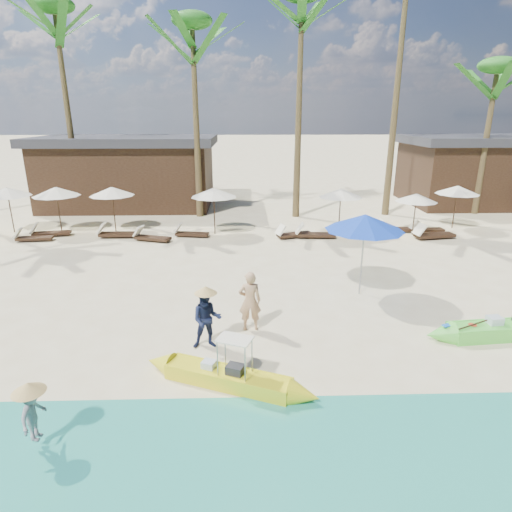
{
  "coord_description": "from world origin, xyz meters",
  "views": [
    {
      "loc": [
        -0.85,
        -9.95,
        5.55
      ],
      "look_at": [
        -0.49,
        2.0,
        1.59
      ],
      "focal_mm": 30.0,
      "sensor_mm": 36.0,
      "label": 1
    }
  ],
  "objects_px": {
    "green_canoe": "(508,329)",
    "blue_umbrella": "(365,222)",
    "tourist": "(250,301)",
    "yellow_canoe": "(228,377)"
  },
  "relations": [
    {
      "from": "green_canoe",
      "to": "blue_umbrella",
      "type": "height_order",
      "value": "blue_umbrella"
    },
    {
      "from": "tourist",
      "to": "blue_umbrella",
      "type": "bearing_deg",
      "value": -149.47
    },
    {
      "from": "yellow_canoe",
      "to": "tourist",
      "type": "relative_size",
      "value": 2.56
    },
    {
      "from": "yellow_canoe",
      "to": "blue_umbrella",
      "type": "relative_size",
      "value": 1.6
    },
    {
      "from": "green_canoe",
      "to": "tourist",
      "type": "height_order",
      "value": "tourist"
    },
    {
      "from": "green_canoe",
      "to": "blue_umbrella",
      "type": "relative_size",
      "value": 1.91
    },
    {
      "from": "blue_umbrella",
      "to": "green_canoe",
      "type": "bearing_deg",
      "value": -42.91
    },
    {
      "from": "tourist",
      "to": "green_canoe",
      "type": "bearing_deg",
      "value": 172.59
    },
    {
      "from": "green_canoe",
      "to": "tourist",
      "type": "relative_size",
      "value": 3.04
    },
    {
      "from": "yellow_canoe",
      "to": "blue_umbrella",
      "type": "distance_m",
      "value": 6.73
    }
  ]
}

